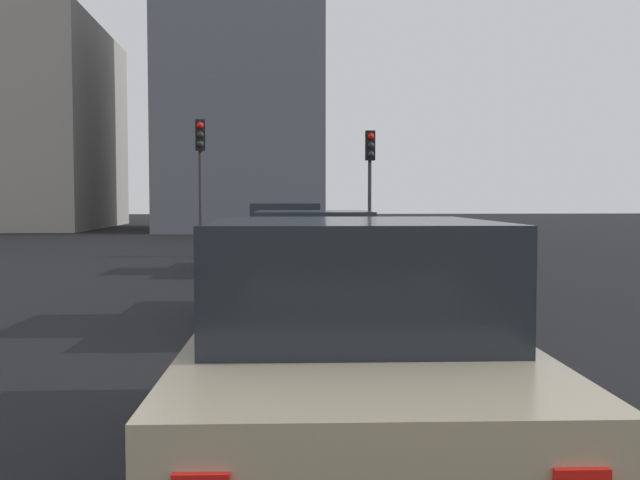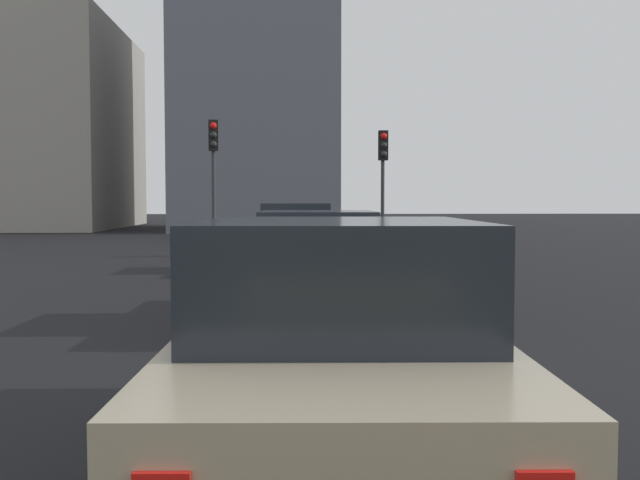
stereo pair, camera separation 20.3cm
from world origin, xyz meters
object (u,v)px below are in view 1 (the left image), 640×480
at_px(car_beige_third, 349,353).
at_px(traffic_light_near_right, 200,159).
at_px(car_black_second, 312,268).
at_px(traffic_light_near_left, 370,166).
at_px(car_grey_lead, 285,238).

distance_m(car_beige_third, traffic_light_near_right, 17.81).
relative_size(car_black_second, traffic_light_near_left, 1.13).
bearing_deg(car_beige_third, car_grey_lead, 2.37).
xyz_separation_m(car_grey_lead, traffic_light_near_right, (3.99, 2.39, 2.14)).
bearing_deg(car_grey_lead, traffic_light_near_right, 32.87).
xyz_separation_m(car_black_second, traffic_light_near_left, (12.13, -2.53, 2.00)).
bearing_deg(traffic_light_near_right, traffic_light_near_left, 88.73).
distance_m(car_grey_lead, car_beige_third, 13.52).
height_order(car_grey_lead, car_beige_third, car_grey_lead).
xyz_separation_m(car_grey_lead, car_beige_third, (-13.52, -0.04, -0.01)).
distance_m(car_grey_lead, traffic_light_near_right, 5.12).
relative_size(car_grey_lead, car_beige_third, 0.99).
bearing_deg(traffic_light_near_left, car_black_second, -14.37).
bearing_deg(car_beige_third, traffic_light_near_left, -6.23).
height_order(car_black_second, traffic_light_near_left, traffic_light_near_left).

